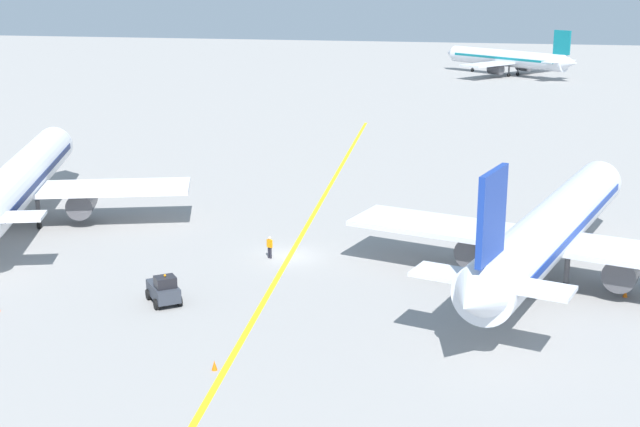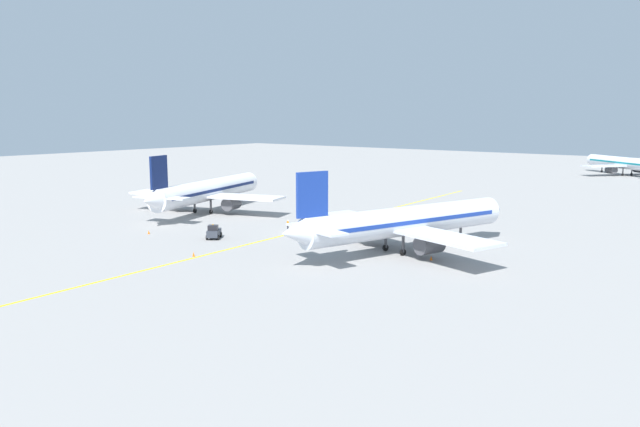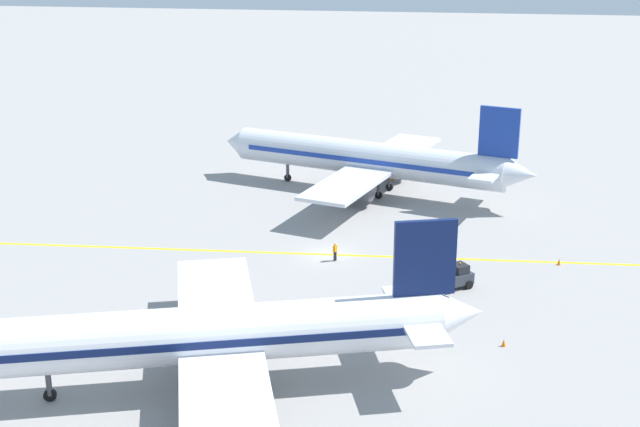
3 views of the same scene
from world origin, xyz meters
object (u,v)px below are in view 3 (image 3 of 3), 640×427
(traffic_cone_mid_apron, at_px, (559,262))
(traffic_cone_by_wingtip, at_px, (504,343))
(airplane_adjacent_stand, at_px, (371,159))
(traffic_cone_near_nose, at_px, (392,178))
(airplane_at_gate, at_px, (211,336))
(ground_crew_worker, at_px, (335,251))
(baggage_tug_dark, at_px, (455,277))

(traffic_cone_mid_apron, bearing_deg, traffic_cone_by_wingtip, 161.14)
(traffic_cone_mid_apron, height_order, traffic_cone_by_wingtip, same)
(airplane_adjacent_stand, distance_m, traffic_cone_near_nose, 6.31)
(airplane_at_gate, bearing_deg, ground_crew_worker, -12.22)
(ground_crew_worker, distance_m, traffic_cone_by_wingtip, 19.72)
(ground_crew_worker, xyz_separation_m, traffic_cone_mid_apron, (1.81, -19.14, -0.63))
(airplane_at_gate, xyz_separation_m, traffic_cone_mid_apron, (24.50, -24.05, -3.43))
(baggage_tug_dark, bearing_deg, traffic_cone_near_nose, 13.27)
(traffic_cone_near_nose, distance_m, traffic_cone_mid_apron, 28.04)
(baggage_tug_dark, xyz_separation_m, ground_crew_worker, (4.41, 10.26, 0.01))
(airplane_at_gate, xyz_separation_m, ground_crew_worker, (22.70, -4.92, -2.80))
(ground_crew_worker, relative_size, traffic_cone_near_nose, 3.05)
(baggage_tug_dark, bearing_deg, traffic_cone_mid_apron, -54.99)
(traffic_cone_mid_apron, bearing_deg, baggage_tug_dark, 125.01)
(traffic_cone_near_nose, relative_size, traffic_cone_mid_apron, 1.00)
(baggage_tug_dark, bearing_deg, airplane_adjacent_stand, 20.10)
(airplane_at_gate, height_order, traffic_cone_near_nose, airplane_at_gate)
(ground_crew_worker, height_order, traffic_cone_mid_apron, ground_crew_worker)
(baggage_tug_dark, distance_m, ground_crew_worker, 11.17)
(airplane_adjacent_stand, relative_size, traffic_cone_by_wingtip, 63.21)
(ground_crew_worker, relative_size, traffic_cone_mid_apron, 3.05)
(airplane_adjacent_stand, xyz_separation_m, baggage_tug_dark, (-24.49, -8.96, -2.81))
(ground_crew_worker, bearing_deg, airplane_at_gate, 167.78)
(airplane_adjacent_stand, distance_m, ground_crew_worker, 20.31)
(airplane_at_gate, relative_size, ground_crew_worker, 20.72)
(baggage_tug_dark, height_order, ground_crew_worker, baggage_tug_dark)
(airplane_adjacent_stand, relative_size, baggage_tug_dark, 10.52)
(airplane_at_gate, distance_m, baggage_tug_dark, 23.92)
(traffic_cone_by_wingtip, bearing_deg, traffic_cone_mid_apron, -18.86)
(ground_crew_worker, bearing_deg, traffic_cone_near_nose, -7.59)
(traffic_cone_near_nose, distance_m, traffic_cone_by_wingtip, 40.52)
(ground_crew_worker, bearing_deg, traffic_cone_by_wingtip, -136.11)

